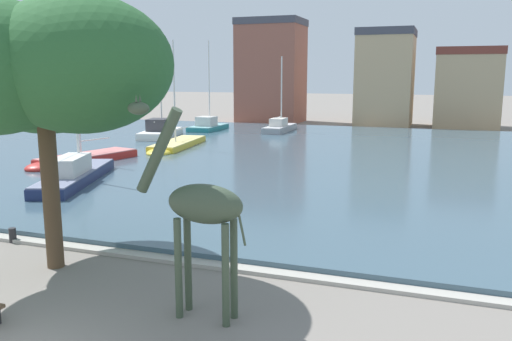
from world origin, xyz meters
name	(u,v)px	position (x,y,z in m)	size (l,w,h in m)	color
harbor_water	(320,157)	(0.00, 27.78, 0.14)	(77.31, 41.74, 0.28)	#3D5666
quay_edge_coping	(168,259)	(0.00, 6.66, 0.06)	(77.31, 0.50, 0.12)	#ADA89E
giraffe_statue	(199,207)	(2.62, 3.57, 2.67)	(3.00, 0.77, 5.24)	#3D4C38
sailboat_grey	(281,128)	(-7.02, 41.70, 0.56)	(1.82, 6.87, 7.35)	#939399
sailboat_navy	(80,174)	(-9.87, 15.18, 0.57)	(4.78, 9.50, 7.36)	navy
sailboat_yellow	(175,146)	(-11.03, 27.64, 0.39)	(3.06, 8.84, 8.15)	gold
sailboat_red	(79,161)	(-13.34, 19.55, 0.41)	(3.62, 7.80, 7.23)	red
sailboat_teal	(210,127)	(-14.07, 40.50, 0.56)	(2.36, 5.93, 8.92)	teal
sailboat_white	(162,132)	(-15.60, 33.79, 0.63)	(3.73, 7.42, 7.32)	white
shade_tree	(42,68)	(-2.82, 4.99, 5.85)	(7.17, 7.22, 7.79)	brown
mooring_bollard	(13,235)	(-5.92, 6.51, 0.25)	(0.24, 0.24, 0.50)	#232326
townhouse_end_terrace	(271,71)	(-12.05, 53.94, 6.07)	(7.48, 6.10, 12.12)	#8E5142
townhouse_corner_house	(385,78)	(1.36, 53.51, 5.29)	(6.00, 6.88, 10.55)	tan
townhouse_wide_warehouse	(467,88)	(9.92, 54.49, 4.26)	(6.71, 6.38, 8.49)	tan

